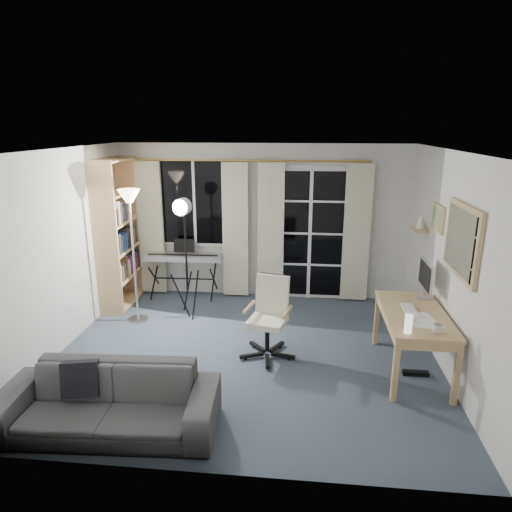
{
  "coord_description": "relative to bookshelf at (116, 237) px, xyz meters",
  "views": [
    {
      "loc": [
        0.64,
        -4.94,
        2.67
      ],
      "look_at": [
        0.08,
        0.35,
        1.13
      ],
      "focal_mm": 32.0,
      "sensor_mm": 36.0,
      "label": 1
    }
  ],
  "objects": [
    {
      "name": "floor",
      "position": [
        2.13,
        -1.39,
        -1.06
      ],
      "size": [
        4.5,
        4.0,
        0.02
      ],
      "primitive_type": "cube",
      "color": "#34404B",
      "rests_on": "ground"
    },
    {
      "name": "window",
      "position": [
        1.08,
        0.59,
        0.45
      ],
      "size": [
        1.2,
        0.08,
        1.4
      ],
      "color": "white",
      "rests_on": "floor"
    },
    {
      "name": "french_door",
      "position": [
        2.88,
        0.59,
        -0.02
      ],
      "size": [
        1.32,
        0.09,
        2.11
      ],
      "color": "white",
      "rests_on": "floor"
    },
    {
      "name": "curtains",
      "position": [
        1.99,
        0.49,
        0.04
      ],
      "size": [
        3.6,
        0.07,
        2.13
      ],
      "color": "gold",
      "rests_on": "floor"
    },
    {
      "name": "bookshelf",
      "position": [
        0.0,
        0.0,
        0.0
      ],
      "size": [
        0.39,
        1.04,
        2.21
      ],
      "rotation": [
        0.0,
        0.0,
        0.04
      ],
      "color": "tan",
      "rests_on": "floor"
    },
    {
      "name": "torchiere_lamp",
      "position": [
        0.49,
        -0.59,
        0.44
      ],
      "size": [
        0.3,
        0.3,
        1.85
      ],
      "rotation": [
        0.0,
        0.0,
        0.02
      ],
      "color": "#B2B2B7",
      "rests_on": "floor"
    },
    {
      "name": "keyboard_piano",
      "position": [
        0.93,
        0.31,
        -0.38
      ],
      "size": [
        1.23,
        0.62,
        0.88
      ],
      "rotation": [
        0.0,
        0.0,
        0.03
      ],
      "color": "black",
      "rests_on": "floor"
    },
    {
      "name": "studio_light",
      "position": [
        1.15,
        -0.4,
        0.36
      ],
      "size": [
        0.36,
        0.37,
        1.75
      ],
      "rotation": [
        0.0,
        0.0,
        -0.22
      ],
      "color": "black",
      "rests_on": "floor"
    },
    {
      "name": "office_chair",
      "position": [
        2.41,
        -1.33,
        -0.49
      ],
      "size": [
        0.66,
        0.66,
        0.96
      ],
      "rotation": [
        0.0,
        0.0,
        -0.22
      ],
      "color": "black",
      "rests_on": "floor"
    },
    {
      "name": "desk",
      "position": [
        4.01,
        -1.59,
        -0.43
      ],
      "size": [
        0.66,
        1.31,
        0.7
      ],
      "rotation": [
        0.0,
        0.0,
        0.0
      ],
      "color": "tan",
      "rests_on": "floor"
    },
    {
      "name": "monitor",
      "position": [
        4.21,
        -1.14,
        -0.08
      ],
      "size": [
        0.17,
        0.51,
        0.44
      ],
      "rotation": [
        0.0,
        0.0,
        0.0
      ],
      "color": "silver",
      "rests_on": "desk"
    },
    {
      "name": "desk_clutter",
      "position": [
        3.95,
        -1.81,
        -0.5
      ],
      "size": [
        0.41,
        0.8,
        0.89
      ],
      "rotation": [
        0.0,
        0.0,
        0.0
      ],
      "color": "white",
      "rests_on": "desk"
    },
    {
      "name": "mug",
      "position": [
        4.11,
        -2.09,
        -0.29
      ],
      "size": [
        0.12,
        0.09,
        0.12
      ],
      "primitive_type": "imported",
      "rotation": [
        0.0,
        0.0,
        0.0
      ],
      "color": "silver",
      "rests_on": "desk"
    },
    {
      "name": "wall_mirror",
      "position": [
        4.35,
        -1.74,
        0.5
      ],
      "size": [
        0.04,
        0.94,
        0.74
      ],
      "color": "tan",
      "rests_on": "floor"
    },
    {
      "name": "framed_print",
      "position": [
        4.36,
        -0.84,
        0.55
      ],
      "size": [
        0.03,
        0.42,
        0.32
      ],
      "color": "tan",
      "rests_on": "floor"
    },
    {
      "name": "wall_shelf",
      "position": [
        4.29,
        -0.34,
        0.36
      ],
      "size": [
        0.16,
        0.3,
        0.18
      ],
      "color": "tan",
      "rests_on": "floor"
    },
    {
      "name": "sofa",
      "position": [
        1.08,
        -2.94,
        -0.67
      ],
      "size": [
        1.97,
        0.67,
        0.76
      ],
      "rotation": [
        0.0,
        0.0,
        0.05
      ],
      "color": "#313234",
      "rests_on": "floor"
    }
  ]
}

